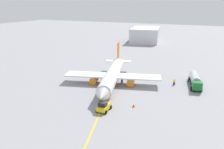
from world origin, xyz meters
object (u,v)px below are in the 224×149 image
(pushback_tug, at_px, (104,106))
(safety_cone_nose, at_px, (134,105))
(refueling_worker, at_px, (174,82))
(fuel_tanker, at_px, (195,80))
(airplane, at_px, (112,75))

(pushback_tug, distance_m, safety_cone_nose, 6.78)
(refueling_worker, bearing_deg, safety_cone_nose, -17.15)
(pushback_tug, bearing_deg, safety_cone_nose, 130.68)
(fuel_tanker, relative_size, refueling_worker, 6.74)
(safety_cone_nose, bearing_deg, refueling_worker, 162.85)
(safety_cone_nose, bearing_deg, fuel_tanker, 151.20)
(fuel_tanker, height_order, refueling_worker, fuel_tanker)
(refueling_worker, height_order, safety_cone_nose, refueling_worker)
(pushback_tug, distance_m, refueling_worker, 24.74)
(airplane, bearing_deg, fuel_tanker, 111.54)
(safety_cone_nose, bearing_deg, airplane, -137.38)
(fuel_tanker, bearing_deg, refueling_worker, -72.10)
(refueling_worker, xyz_separation_m, safety_cone_nose, (17.93, -5.53, -0.46))
(pushback_tug, bearing_deg, airplane, -161.47)
(airplane, distance_m, refueling_worker, 17.34)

